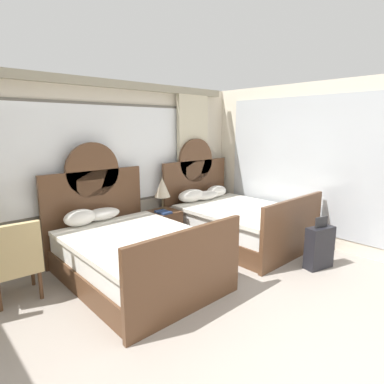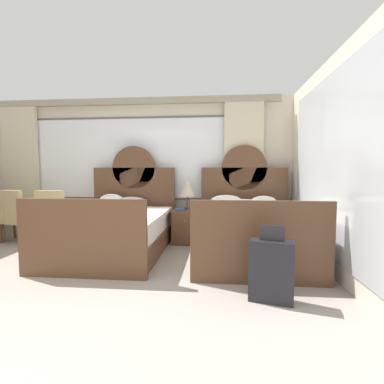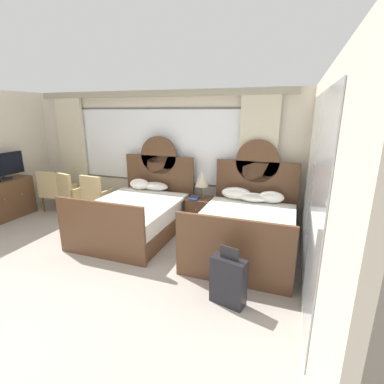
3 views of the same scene
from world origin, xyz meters
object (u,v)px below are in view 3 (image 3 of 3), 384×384
(table_lamp_on_nightstand, at_px, (202,179))
(bed_near_window, at_px, (137,214))
(bed_near_mirror, at_px, (246,228))
(armchair_by_window_centre, at_px, (70,191))
(nightstand_between_beds, at_px, (200,212))
(tv_flatscreen, at_px, (1,166))
(armchair_by_window_left, at_px, (96,194))
(suitcase_on_floor, at_px, (228,281))
(armchair_by_window_right, at_px, (53,189))
(book_on_nightstand, at_px, (194,198))

(table_lamp_on_nightstand, bearing_deg, bed_near_window, -145.83)
(bed_near_mirror, relative_size, armchair_by_window_centre, 2.29)
(nightstand_between_beds, bearing_deg, table_lamp_on_nightstand, 71.53)
(tv_flatscreen, xyz_separation_m, armchair_by_window_left, (1.77, 0.73, -0.63))
(armchair_by_window_left, relative_size, suitcase_on_floor, 1.26)
(bed_near_window, height_order, armchair_by_window_right, bed_near_window)
(bed_near_window, bearing_deg, armchair_by_window_right, 170.09)
(bed_near_window, relative_size, armchair_by_window_left, 2.29)
(book_on_nightstand, xyz_separation_m, armchair_by_window_centre, (-2.95, -0.14, -0.11))
(book_on_nightstand, relative_size, armchair_by_window_centre, 0.27)
(bed_near_window, height_order, book_on_nightstand, bed_near_window)
(book_on_nightstand, relative_size, suitcase_on_floor, 0.34)
(nightstand_between_beds, bearing_deg, bed_near_mirror, -32.04)
(table_lamp_on_nightstand, distance_m, armchair_by_window_right, 3.59)
(armchair_by_window_right, xyz_separation_m, suitcase_on_floor, (4.61, -1.95, -0.21))
(book_on_nightstand, distance_m, tv_flatscreen, 4.13)
(book_on_nightstand, height_order, armchair_by_window_centre, armchair_by_window_centre)
(bed_near_window, distance_m, armchair_by_window_centre, 2.03)
(armchair_by_window_left, bearing_deg, book_on_nightstand, 3.67)
(table_lamp_on_nightstand, height_order, armchair_by_window_left, table_lamp_on_nightstand)
(armchair_by_window_centre, bearing_deg, bed_near_mirror, -5.90)
(table_lamp_on_nightstand, distance_m, armchair_by_window_left, 2.40)
(armchair_by_window_left, height_order, suitcase_on_floor, armchair_by_window_left)
(book_on_nightstand, relative_size, tv_flatscreen, 0.25)
(nightstand_between_beds, relative_size, armchair_by_window_right, 0.63)
(nightstand_between_beds, relative_size, tv_flatscreen, 0.59)
(armchair_by_window_centre, bearing_deg, nightstand_between_beds, 4.40)
(table_lamp_on_nightstand, bearing_deg, armchair_by_window_left, -172.78)
(tv_flatscreen, xyz_separation_m, armchair_by_window_centre, (1.06, 0.73, -0.63))
(table_lamp_on_nightstand, relative_size, armchair_by_window_centre, 0.58)
(armchair_by_window_right, bearing_deg, suitcase_on_floor, -22.87)
(bed_near_window, bearing_deg, armchair_by_window_left, 161.16)
(table_lamp_on_nightstand, relative_size, suitcase_on_floor, 0.73)
(nightstand_between_beds, distance_m, book_on_nightstand, 0.34)
(nightstand_between_beds, bearing_deg, tv_flatscreen, -166.75)
(book_on_nightstand, height_order, suitcase_on_floor, suitcase_on_floor)
(bed_near_window, xyz_separation_m, armchair_by_window_left, (-1.26, 0.43, 0.15))
(book_on_nightstand, xyz_separation_m, armchair_by_window_left, (-2.23, -0.14, -0.11))
(nightstand_between_beds, distance_m, tv_flatscreen, 4.28)
(bed_near_window, relative_size, armchair_by_window_centre, 2.29)
(nightstand_between_beds, relative_size, suitcase_on_floor, 0.80)
(nightstand_between_beds, distance_m, armchair_by_window_centre, 3.04)
(tv_flatscreen, height_order, armchair_by_window_centre, tv_flatscreen)
(tv_flatscreen, bearing_deg, armchair_by_window_left, 22.33)
(bed_near_mirror, height_order, armchair_by_window_right, bed_near_mirror)
(tv_flatscreen, bearing_deg, nightstand_between_beds, 13.25)
(table_lamp_on_nightstand, bearing_deg, suitcase_on_floor, -64.45)
(book_on_nightstand, bearing_deg, table_lamp_on_nightstand, 56.27)
(bed_near_window, height_order, armchair_by_window_left, bed_near_window)
(bed_near_window, distance_m, table_lamp_on_nightstand, 1.44)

